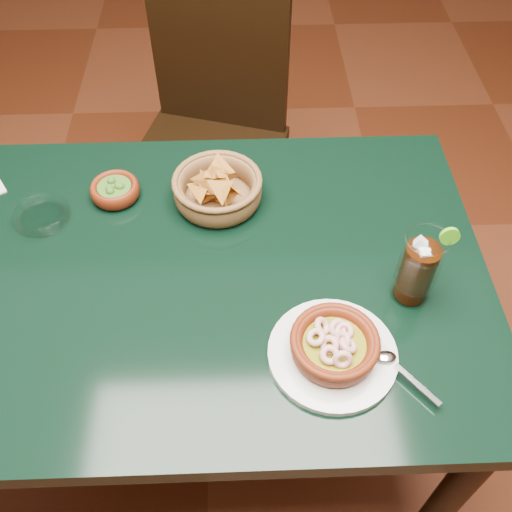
{
  "coord_description": "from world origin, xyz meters",
  "views": [
    {
      "loc": [
        0.12,
        -0.7,
        1.63
      ],
      "look_at": [
        0.14,
        -0.02,
        0.81
      ],
      "focal_mm": 40.0,
      "sensor_mm": 36.0,
      "label": 1
    }
  ],
  "objects_px": {
    "shrimp_plate": "(334,347)",
    "chip_basket": "(218,189)",
    "dining_table": "(190,298)",
    "dining_chair": "(211,136)",
    "cola_drink": "(418,268)"
  },
  "relations": [
    {
      "from": "dining_chair",
      "to": "cola_drink",
      "type": "bearing_deg",
      "value": -62.66
    },
    {
      "from": "dining_chair",
      "to": "chip_basket",
      "type": "relative_size",
      "value": 4.2
    },
    {
      "from": "shrimp_plate",
      "to": "cola_drink",
      "type": "relative_size",
      "value": 1.54
    },
    {
      "from": "dining_table",
      "to": "shrimp_plate",
      "type": "xyz_separation_m",
      "value": [
        0.27,
        -0.2,
        0.13
      ]
    },
    {
      "from": "dining_table",
      "to": "chip_basket",
      "type": "height_order",
      "value": "chip_basket"
    },
    {
      "from": "dining_table",
      "to": "chip_basket",
      "type": "distance_m",
      "value": 0.24
    },
    {
      "from": "dining_table",
      "to": "chip_basket",
      "type": "bearing_deg",
      "value": 71.16
    },
    {
      "from": "dining_chair",
      "to": "chip_basket",
      "type": "xyz_separation_m",
      "value": [
        0.04,
        -0.52,
        0.27
      ]
    },
    {
      "from": "dining_chair",
      "to": "cola_drink",
      "type": "height_order",
      "value": "dining_chair"
    },
    {
      "from": "dining_chair",
      "to": "shrimp_plate",
      "type": "relative_size",
      "value": 3.37
    },
    {
      "from": "dining_table",
      "to": "cola_drink",
      "type": "distance_m",
      "value": 0.47
    },
    {
      "from": "cola_drink",
      "to": "dining_chair",
      "type": "bearing_deg",
      "value": 117.34
    },
    {
      "from": "dining_table",
      "to": "cola_drink",
      "type": "relative_size",
      "value": 6.6
    },
    {
      "from": "dining_table",
      "to": "chip_basket",
      "type": "relative_size",
      "value": 5.33
    },
    {
      "from": "shrimp_plate",
      "to": "chip_basket",
      "type": "distance_m",
      "value": 0.44
    }
  ]
}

